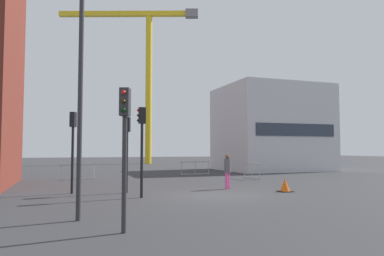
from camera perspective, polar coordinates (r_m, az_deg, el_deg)
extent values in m
plane|color=#333335|center=(16.50, 3.54, -10.51)|extent=(160.00, 160.00, 0.00)
cube|color=silver|center=(36.98, 12.23, -0.09)|extent=(9.59, 8.43, 8.21)
cube|color=#2D3847|center=(33.42, 16.04, -0.27)|extent=(8.06, 0.08, 1.10)
cylinder|color=yellow|center=(52.71, -6.82, 6.05)|extent=(0.90, 0.90, 21.26)
cube|color=yellow|center=(56.09, -10.33, 17.18)|extent=(18.44, 7.17, 0.70)
cube|color=slate|center=(55.18, -0.04, 17.47)|extent=(2.10, 1.74, 1.10)
cylinder|color=#2D2D30|center=(11.37, -17.03, 9.20)|extent=(0.14, 0.14, 9.01)
cylinder|color=black|center=(15.74, -7.88, -5.06)|extent=(0.12, 0.12, 3.16)
cube|color=black|center=(15.80, -7.83, 1.96)|extent=(0.29, 0.25, 0.70)
sphere|color=red|center=(15.78, -8.44, 2.77)|extent=(0.11, 0.11, 0.11)
sphere|color=#3C2905|center=(15.76, -8.44, 1.98)|extent=(0.11, 0.11, 0.11)
sphere|color=#07330F|center=(15.74, -8.45, 1.18)|extent=(0.11, 0.11, 0.11)
cylinder|color=#2D2D30|center=(9.25, -10.57, -7.10)|extent=(0.12, 0.12, 2.90)
cube|color=#2D2D30|center=(9.30, -10.45, 4.02)|extent=(0.33, 0.35, 0.70)
sphere|color=red|center=(9.16, -10.69, 5.52)|extent=(0.11, 0.11, 0.11)
sphere|color=#3C2905|center=(9.13, -10.71, 4.16)|extent=(0.11, 0.11, 0.11)
sphere|color=#07330F|center=(9.11, -10.72, 2.79)|extent=(0.11, 0.11, 0.11)
cylinder|color=black|center=(17.52, -10.19, -5.31)|extent=(0.12, 0.12, 2.89)
cube|color=black|center=(17.55, -10.13, 0.55)|extent=(0.35, 0.33, 0.70)
sphere|color=red|center=(17.61, -10.67, 1.26)|extent=(0.11, 0.11, 0.11)
sphere|color=#3C2905|center=(17.59, -10.68, 0.55)|extent=(0.11, 0.11, 0.11)
sphere|color=#07330F|center=(17.58, -10.69, -0.17)|extent=(0.11, 0.11, 0.11)
cylinder|color=black|center=(17.88, -18.23, -4.81)|extent=(0.12, 0.12, 3.10)
cube|color=black|center=(17.93, -18.12, 1.27)|extent=(0.34, 0.36, 0.70)
sphere|color=#390605|center=(18.11, -17.88, 1.92)|extent=(0.11, 0.11, 0.11)
sphere|color=#3C2905|center=(18.09, -17.89, 1.23)|extent=(0.11, 0.11, 0.11)
sphere|color=green|center=(18.07, -17.91, 0.53)|extent=(0.11, 0.11, 0.11)
cylinder|color=#D14C8C|center=(19.20, 5.74, -8.21)|extent=(0.14, 0.14, 0.85)
cylinder|color=#D14C8C|center=(19.03, 5.45, -8.26)|extent=(0.14, 0.14, 0.85)
cylinder|color=#4C4C51|center=(19.06, 5.58, -5.90)|extent=(0.34, 0.34, 0.71)
sphere|color=brown|center=(19.05, 5.57, -4.50)|extent=(0.23, 0.23, 0.23)
cube|color=#9EA0A5|center=(25.56, 9.32, -5.56)|extent=(0.21, 2.09, 0.06)
cube|color=#9EA0A5|center=(25.61, 9.34, -7.68)|extent=(0.21, 2.09, 0.06)
cylinder|color=#9EA0A5|center=(24.80, 10.51, -6.83)|extent=(0.04, 0.04, 1.05)
cylinder|color=#9EA0A5|center=(25.58, 9.33, -6.73)|extent=(0.04, 0.04, 1.05)
cylinder|color=#9EA0A5|center=(26.38, 8.22, -6.64)|extent=(0.04, 0.04, 1.05)
cube|color=#B2B5BA|center=(25.79, -17.45, -5.43)|extent=(2.37, 0.36, 0.06)
cube|color=#B2B5BA|center=(25.84, -17.49, -7.54)|extent=(2.37, 0.36, 0.06)
cylinder|color=#B2B5BA|center=(25.67, -19.85, -6.57)|extent=(0.04, 0.04, 1.05)
cylinder|color=#B2B5BA|center=(25.81, -17.47, -6.59)|extent=(0.04, 0.04, 1.05)
cylinder|color=#B2B5BA|center=(26.01, -15.12, -6.61)|extent=(0.04, 0.04, 1.05)
cube|color=gray|center=(29.03, 0.50, -5.33)|extent=(2.58, 0.22, 0.06)
cube|color=gray|center=(29.08, 0.50, -7.20)|extent=(2.58, 0.22, 0.06)
cylinder|color=gray|center=(28.62, -1.65, -6.41)|extent=(0.04, 0.04, 1.05)
cylinder|color=gray|center=(29.05, 0.50, -6.37)|extent=(0.04, 0.04, 1.05)
cylinder|color=gray|center=(29.53, 2.59, -6.31)|extent=(0.04, 0.04, 1.05)
cube|color=black|center=(18.47, 14.38, -9.60)|extent=(0.64, 0.64, 0.03)
cone|color=#E55B0F|center=(18.44, 14.36, -8.65)|extent=(0.49, 0.49, 0.65)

